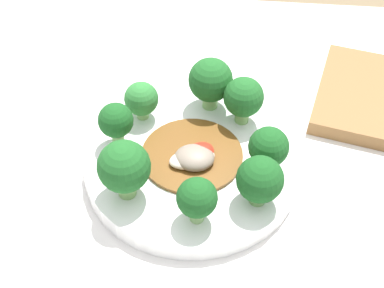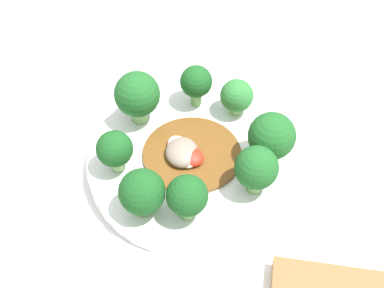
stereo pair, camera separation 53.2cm
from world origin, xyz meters
TOP-DOWN VIEW (x-y plane):
  - plate at (-0.02, -0.01)m, footprint 0.25×0.25m
  - broccoli_east at (0.07, -0.02)m, footprint 0.04×0.04m
  - broccoli_southwest at (-0.08, -0.07)m, footprint 0.06×0.06m
  - broccoli_south at (-0.01, -0.09)m, footprint 0.04×0.04m
  - broccoli_northeast at (0.04, 0.06)m, footprint 0.05×0.05m
  - broccoli_north at (-0.01, 0.08)m, footprint 0.05×0.05m
  - broccoli_northwest at (-0.09, 0.05)m, footprint 0.04×0.04m
  - broccoli_southeast at (0.06, -0.06)m, footprint 0.05×0.05m
  - broccoli_west at (-0.11, 0.01)m, footprint 0.04×0.04m
  - stirfry_center at (-0.02, -0.01)m, footprint 0.12×0.12m

SIDE VIEW (x-z plane):
  - plate at x=-0.02m, z-range 0.72..0.75m
  - stirfry_center at x=-0.02m, z-range 0.74..0.76m
  - broccoli_northwest at x=-0.09m, z-range 0.75..0.80m
  - broccoli_south at x=-0.01m, z-range 0.75..0.81m
  - broccoli_southeast at x=0.06m, z-range 0.75..0.81m
  - broccoli_east at x=0.07m, z-range 0.75..0.81m
  - broccoli_west at x=-0.11m, z-range 0.75..0.81m
  - broccoli_northeast at x=0.04m, z-range 0.75..0.81m
  - broccoli_north at x=-0.01m, z-range 0.75..0.82m
  - broccoli_southwest at x=-0.08m, z-range 0.75..0.82m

